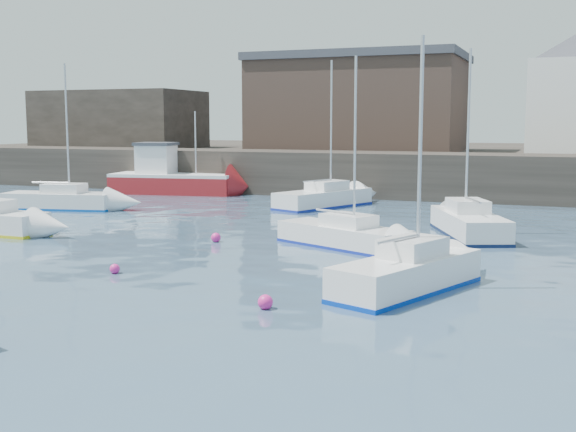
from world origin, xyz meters
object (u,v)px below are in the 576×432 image
(sailboat_b, at_px, (344,235))
(fishing_boat, at_px, (170,178))
(buoy_near, at_px, (115,273))
(buoy_far, at_px, (216,242))
(sailboat_c, at_px, (408,272))
(sailboat_e, at_px, (60,200))
(sailboat_h, at_px, (324,197))
(sailboat_f, at_px, (469,223))
(buoy_mid, at_px, (265,309))

(sailboat_b, bearing_deg, fishing_boat, 136.82)
(buoy_near, xyz_separation_m, buoy_far, (0.24, 7.00, 0.00))
(sailboat_c, distance_m, buoy_far, 11.24)
(buoy_near, bearing_deg, fishing_boat, 116.68)
(sailboat_b, height_order, buoy_far, sailboat_b)
(sailboat_e, bearing_deg, sailboat_b, -18.23)
(sailboat_e, height_order, sailboat_h, sailboat_h)
(fishing_boat, xyz_separation_m, sailboat_b, (18.12, -17.01, -0.63))
(sailboat_b, distance_m, buoy_far, 5.50)
(sailboat_h, bearing_deg, sailboat_b, -68.15)
(sailboat_e, distance_m, buoy_far, 15.54)
(sailboat_b, height_order, sailboat_f, sailboat_f)
(fishing_boat, bearing_deg, sailboat_e, -95.91)
(sailboat_h, xyz_separation_m, buoy_near, (-0.43, -20.83, -0.57))
(sailboat_f, height_order, buoy_mid, sailboat_f)
(sailboat_b, bearing_deg, sailboat_f, 48.02)
(fishing_boat, distance_m, sailboat_h, 13.50)
(sailboat_e, relative_size, sailboat_h, 0.96)
(sailboat_b, bearing_deg, sailboat_e, 161.77)
(buoy_near, height_order, buoy_far, buoy_far)
(buoy_near, distance_m, buoy_far, 7.00)
(sailboat_e, bearing_deg, sailboat_f, -3.61)
(sailboat_c, xyz_separation_m, buoy_near, (-9.73, -1.00, -0.58))
(sailboat_h, distance_m, buoy_near, 20.84)
(sailboat_h, bearing_deg, buoy_near, -91.19)
(sailboat_e, height_order, buoy_near, sailboat_e)
(sailboat_c, xyz_separation_m, buoy_far, (-9.49, 6.00, -0.58))
(fishing_boat, distance_m, buoy_far, 21.88)
(sailboat_b, bearing_deg, sailboat_h, 111.85)
(sailboat_b, relative_size, buoy_mid, 18.17)
(buoy_near, bearing_deg, sailboat_c, 5.89)
(sailboat_h, bearing_deg, buoy_far, -90.81)
(sailboat_b, distance_m, sailboat_e, 20.24)
(fishing_boat, relative_size, sailboat_h, 1.06)
(buoy_near, distance_m, buoy_mid, 7.00)
(sailboat_e, distance_m, sailboat_f, 23.63)
(sailboat_e, height_order, buoy_far, sailboat_e)
(sailboat_c, relative_size, sailboat_h, 0.87)
(sailboat_h, bearing_deg, sailboat_f, -40.51)
(sailboat_c, height_order, buoy_near, sailboat_c)
(buoy_far, bearing_deg, sailboat_c, -32.29)
(fishing_boat, distance_m, sailboat_f, 25.56)
(buoy_near, bearing_deg, sailboat_h, 88.81)
(fishing_boat, height_order, buoy_mid, fishing_boat)
(sailboat_f, relative_size, buoy_mid, 19.78)
(buoy_mid, bearing_deg, sailboat_b, 95.00)
(sailboat_f, bearing_deg, buoy_mid, -102.96)
(sailboat_e, xyz_separation_m, buoy_far, (13.80, -7.12, -0.55))
(buoy_mid, bearing_deg, sailboat_e, 140.55)
(buoy_mid, xyz_separation_m, buoy_far, (-6.32, 9.44, 0.00))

